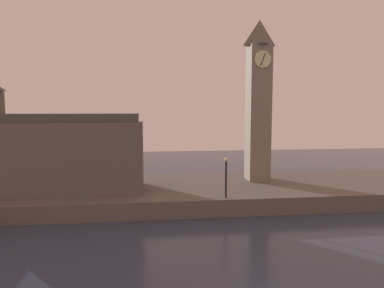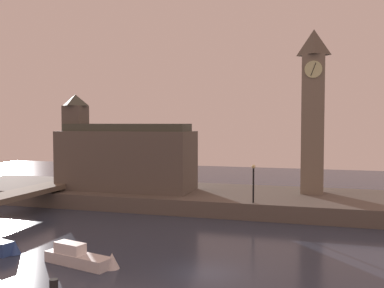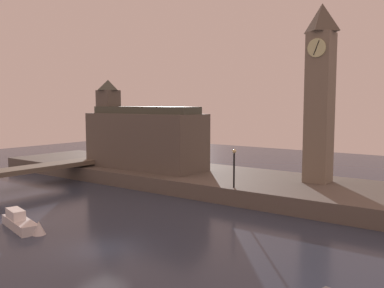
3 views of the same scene
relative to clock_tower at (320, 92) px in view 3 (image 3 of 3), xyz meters
The scene contains 6 objects.
ground_plane 24.64m from the clock_tower, 104.06° to the right, with size 120.00×120.00×0.00m, color #2D384C.
far_embankment 10.91m from the clock_tower, 161.38° to the right, with size 70.00×12.00×1.50m, color #5B544C.
clock_tower is the anchor object (origin of this frame).
parliament_hall 20.54m from the clock_tower, behind, with size 14.49×5.40×10.29m.
streetlamp 10.72m from the clock_tower, 125.03° to the right, with size 0.36×0.36×3.43m.
boat_ferry_white 27.71m from the clock_tower, 119.96° to the right, with size 5.31×2.30×1.54m.
Camera 3 is at (19.48, -17.01, 8.94)m, focal length 39.52 mm.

